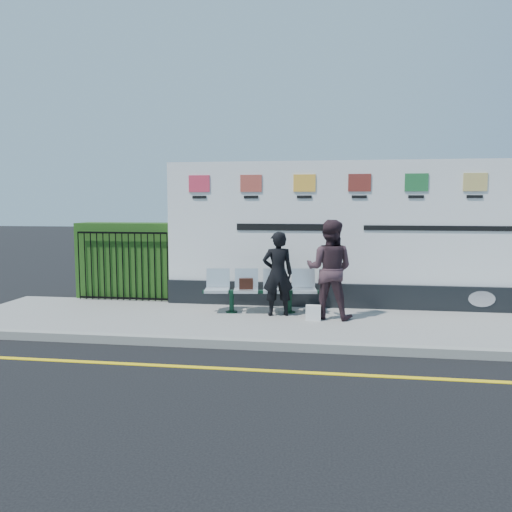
{
  "coord_description": "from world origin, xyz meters",
  "views": [
    {
      "loc": [
        -0.09,
        -6.49,
        2.25
      ],
      "look_at": [
        -1.47,
        2.94,
        1.25
      ],
      "focal_mm": 35.0,
      "sensor_mm": 36.0,
      "label": 1
    }
  ],
  "objects": [
    {
      "name": "ground",
      "position": [
        0.0,
        0.0,
        0.0
      ],
      "size": [
        80.0,
        80.0,
        0.0
      ],
      "primitive_type": "plane",
      "color": "black"
    },
    {
      "name": "pavement",
      "position": [
        0.0,
        2.5,
        0.06
      ],
      "size": [
        14.0,
        3.0,
        0.12
      ],
      "primitive_type": "cube",
      "color": "gray",
      "rests_on": "ground"
    },
    {
      "name": "kerb",
      "position": [
        0.0,
        1.0,
        0.07
      ],
      "size": [
        14.0,
        0.18,
        0.14
      ],
      "primitive_type": "cube",
      "color": "gray",
      "rests_on": "ground"
    },
    {
      "name": "yellow_line",
      "position": [
        0.0,
        0.0,
        0.0
      ],
      "size": [
        14.0,
        0.1,
        0.01
      ],
      "primitive_type": "cube",
      "color": "yellow",
      "rests_on": "ground"
    },
    {
      "name": "billboard",
      "position": [
        0.5,
        3.85,
        1.42
      ],
      "size": [
        8.0,
        0.3,
        3.0
      ],
      "color": "black",
      "rests_on": "pavement"
    },
    {
      "name": "hedge",
      "position": [
        -4.58,
        4.3,
        0.97
      ],
      "size": [
        2.35,
        0.7,
        1.7
      ],
      "primitive_type": "cube",
      "color": "#244D17",
      "rests_on": "pavement"
    },
    {
      "name": "railing",
      "position": [
        -4.58,
        3.85,
        0.89
      ],
      "size": [
        2.05,
        0.06,
        1.54
      ],
      "primitive_type": null,
      "color": "black",
      "rests_on": "pavement"
    },
    {
      "name": "bench",
      "position": [
        -1.4,
        3.07,
        0.35
      ],
      "size": [
        2.23,
        0.85,
        0.47
      ],
      "primitive_type": null,
      "rotation": [
        0.0,
        0.0,
        0.13
      ],
      "color": "silver",
      "rests_on": "pavement"
    },
    {
      "name": "woman_left",
      "position": [
        -1.04,
        2.87,
        0.93
      ],
      "size": [
        0.66,
        0.51,
        1.61
      ],
      "primitive_type": "imported",
      "rotation": [
        0.0,
        0.0,
        3.38
      ],
      "color": "black",
      "rests_on": "pavement"
    },
    {
      "name": "woman_right",
      "position": [
        -0.07,
        2.79,
        1.04
      ],
      "size": [
        1.02,
        0.86,
        1.84
      ],
      "primitive_type": "imported",
      "rotation": [
        0.0,
        0.0,
        2.94
      ],
      "color": "#38252B",
      "rests_on": "pavement"
    },
    {
      "name": "handbag_brown",
      "position": [
        -1.68,
        3.03,
        0.69
      ],
      "size": [
        0.29,
        0.17,
        0.21
      ],
      "primitive_type": "cube",
      "rotation": [
        0.0,
        0.0,
        0.21
      ],
      "color": "black",
      "rests_on": "bench"
    },
    {
      "name": "carrier_bag_white",
      "position": [
        -0.35,
        2.56,
        0.26
      ],
      "size": [
        0.27,
        0.16,
        0.27
      ],
      "primitive_type": "cube",
      "color": "silver",
      "rests_on": "pavement"
    }
  ]
}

